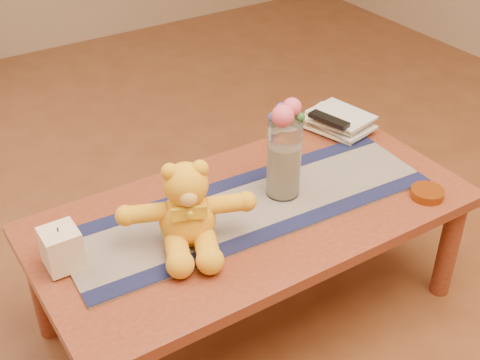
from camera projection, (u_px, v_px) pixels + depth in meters
floor at (252, 310)px, 2.30m from camera, size 5.50×5.50×0.00m
coffee_table_top at (253, 214)px, 2.06m from camera, size 1.40×0.70×0.04m
table_leg_fr at (448, 248)px, 2.27m from camera, size 0.07×0.07×0.41m
table_leg_bl at (41, 288)px, 2.10m from camera, size 0.07×0.07×0.41m
table_leg_br at (342, 172)px, 2.67m from camera, size 0.07×0.07×0.41m
persian_runner at (251, 207)px, 2.05m from camera, size 1.22×0.41×0.01m
runner_border_near at (276, 230)px, 1.94m from camera, size 1.20×0.12×0.00m
runner_border_far at (230, 184)px, 2.15m from camera, size 1.20×0.12×0.00m
teddy_bear at (187, 204)px, 1.84m from camera, size 0.46×0.43×0.26m
pillar_candle at (62, 248)px, 1.78m from camera, size 0.10×0.10×0.12m
candle_wick at (58, 230)px, 1.74m from camera, size 0.00×0.00×0.01m
glass_vase at (284, 159)px, 2.03m from camera, size 0.11×0.11×0.26m
potpourri_fill at (284, 169)px, 2.06m from camera, size 0.09×0.09×0.18m
rose_left at (283, 116)px, 1.93m from camera, size 0.07×0.07×0.07m
rose_right at (292, 107)px, 1.95m from camera, size 0.06×0.06×0.06m
blue_flower_back at (282, 110)px, 1.98m from camera, size 0.04×0.04×0.04m
blue_flower_side at (274, 117)px, 1.95m from camera, size 0.04×0.04×0.04m
leaf_sprig at (300, 117)px, 1.96m from camera, size 0.03×0.03×0.03m
bronze_ball at (194, 205)px, 1.99m from camera, size 0.08×0.08×0.07m
book_bottom at (325, 136)px, 2.41m from camera, size 0.23×0.26×0.02m
book_lower at (327, 132)px, 2.40m from camera, size 0.20×0.25×0.02m
book_upper at (324, 128)px, 2.38m from camera, size 0.23×0.27×0.02m
book_top at (327, 123)px, 2.38m from camera, size 0.21×0.25×0.02m
tv_remote at (329, 120)px, 2.36m from camera, size 0.08×0.17×0.02m
amber_dish at (427, 193)px, 2.09m from camera, size 0.14×0.14×0.03m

